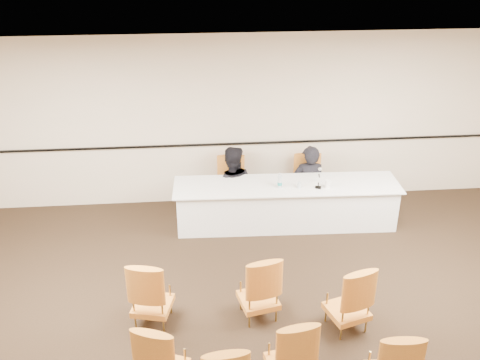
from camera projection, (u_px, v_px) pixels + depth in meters
The scene contains 19 objects.
floor at pixel (265, 357), 6.28m from camera, with size 10.00×10.00×0.00m, color black.
ceiling at pixel (272, 114), 4.96m from camera, with size 10.00×10.00×0.00m, color silver.
wall_back at pixel (236, 121), 9.20m from camera, with size 10.00×0.04×3.00m, color beige.
wall_rail at pixel (236, 144), 9.34m from camera, with size 9.80×0.04×0.03m, color black.
panel_table at pixel (286, 204), 8.87m from camera, with size 3.69×0.85×0.74m, color white, non-canonical shape.
panelist_main at pixel (308, 189), 9.39m from camera, with size 0.59×0.39×1.62m, color black.
panelist_main_chair at pixel (308, 183), 9.34m from camera, with size 0.50×0.50×0.95m, color #B75E20, non-canonical shape.
panelist_second at pixel (232, 190), 9.32m from camera, with size 0.78×0.61×1.61m, color black.
panelist_second_chair at pixel (231, 185), 9.28m from camera, with size 0.50×0.50×0.95m, color #B75E20, non-canonical shape.
papers at pixel (313, 186), 8.66m from camera, with size 0.30×0.22×0.00m, color white.
microphone at pixel (319, 180), 8.53m from camera, with size 0.11×0.21×0.30m, color black, non-canonical shape.
water_bottle at pixel (280, 181), 8.56m from camera, with size 0.08×0.08×0.25m, color teal, non-canonical shape.
drinking_glass at pixel (299, 185), 8.58m from camera, with size 0.06×0.06×0.10m, color silver.
coffee_cup at pixel (328, 184), 8.57m from camera, with size 0.09×0.09×0.14m, color white.
aud_chair_front_left at pixel (152, 291), 6.63m from camera, with size 0.50×0.50×0.95m, color #B75E20, non-canonical shape.
aud_chair_front_mid at pixel (259, 286), 6.73m from camera, with size 0.50×0.50×0.95m, color #B75E20, non-canonical shape.
aud_chair_front_right at pixel (348, 296), 6.54m from camera, with size 0.50×0.50×0.95m, color #B75E20, non-canonical shape.
aud_chair_back_left at pixel (162, 356), 5.65m from camera, with size 0.50×0.50×0.95m, color #B75E20, non-canonical shape.
aud_chair_back_mid at pixel (290, 350), 5.72m from camera, with size 0.50×0.50×0.95m, color #B75E20, non-canonical shape.
Camera 1 is at (-0.72, -4.69, 4.62)m, focal length 40.00 mm.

